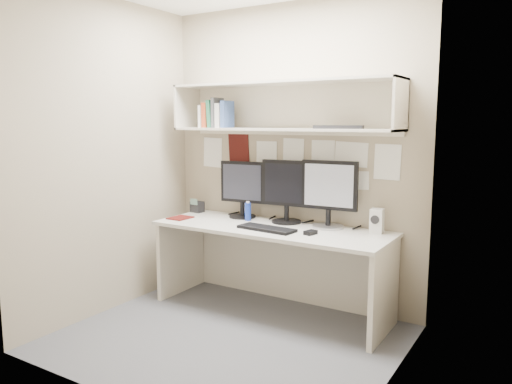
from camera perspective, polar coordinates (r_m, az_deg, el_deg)
The scene contains 19 objects.
floor at distance 3.86m, azimuth -3.28°, elevation -16.39°, with size 2.40×2.00×0.01m, color #4E4E53.
wall_back at distance 4.38m, azimuth 4.09°, elevation 4.18°, with size 2.40×0.02×2.60m, color gray.
wall_front at distance 2.77m, azimuth -15.40°, elevation 1.60°, with size 2.40×0.02×2.60m, color gray.
wall_left at distance 4.32m, azimuth -16.63°, elevation 3.81°, with size 0.02×2.00×2.60m, color gray.
wall_right at distance 3.00m, azimuth 15.68°, elevation 2.08°, with size 0.02×2.00×2.60m, color gray.
desk at distance 4.24m, azimuth 1.75°, elevation -8.78°, with size 2.00×0.70×0.73m.
overhead_hutch at distance 4.25m, azimuth 3.27°, elevation 9.73°, with size 2.00×0.38×0.40m.
pinned_papers at distance 4.38m, azimuth 4.05°, elevation 3.52°, with size 1.92×0.01×0.48m, color white, non-canonical shape.
monitor_left at distance 4.51m, azimuth -1.52°, elevation 0.53°, with size 0.44×0.24×0.51m.
monitor_center at distance 4.28m, azimuth 3.59°, elevation 0.28°, with size 0.46×0.25×0.54m.
monitor_right at distance 4.11m, azimuth 8.36°, elevation -0.02°, with size 0.47×0.26×0.55m.
keyboard at distance 4.02m, azimuth 1.22°, elevation -4.20°, with size 0.48×0.17×0.02m, color black.
mouse at distance 3.88m, azimuth 6.25°, elevation -4.63°, with size 0.06×0.10×0.03m, color black.
speaker at distance 4.00m, azimuth 13.65°, elevation -3.24°, with size 0.11×0.11×0.19m.
blue_bottle at distance 4.39m, azimuth -0.93°, elevation -2.23°, with size 0.05×0.05×0.17m.
maroon_notebook at distance 4.54m, azimuth -8.64°, elevation -2.93°, with size 0.17×0.20×0.01m, color #51110D.
desk_phone at distance 4.83m, azimuth -6.74°, elevation -1.67°, with size 0.12×0.11×0.14m.
book_stack at distance 4.52m, azimuth -4.55°, elevation 8.80°, with size 0.28×0.16×0.26m.
hutch_tray at distance 3.96m, azimuth 9.42°, elevation 7.34°, with size 0.38×0.14×0.03m, color black.
Camera 1 is at (2.01, -2.88, 1.60)m, focal length 35.00 mm.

